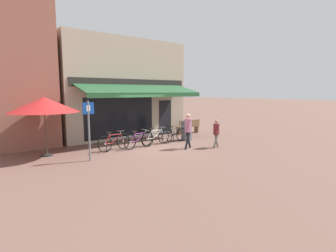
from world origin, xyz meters
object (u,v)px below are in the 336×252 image
Objects in this scene: pedestrian_adult at (188,127)px; park_bench at (188,126)px; bicycle_black at (174,135)px; cafe_parasol at (44,105)px; parking_sign at (89,124)px; litter_bin at (187,130)px; bicycle_purple at (139,140)px; pedestrian_child at (216,131)px; bicycle_silver at (156,137)px; bicycle_red at (114,142)px.

park_bench is at bearing 46.64° from pedestrian_adult.
bicycle_black is 1.07× the size of park_bench.
cafe_parasol is at bearing -171.67° from park_bench.
parking_sign is 2.28m from cafe_parasol.
bicycle_black is at bearing -9.18° from cafe_parasol.
litter_bin is at bearing -7.42° from cafe_parasol.
park_bench is (8.57, 0.71, -1.65)m from cafe_parasol.
pedestrian_child is (2.95, -2.18, 0.44)m from bicycle_purple.
bicycle_purple is 1.05m from bicycle_silver.
bicycle_red reaches higher than bicycle_purple.
litter_bin reaches higher than bicycle_red.
pedestrian_child is 0.50× the size of cafe_parasol.
bicycle_silver is at bearing 112.98° from pedestrian_adult.
bicycle_silver reaches higher than bicycle_purple.
park_bench is at bearing 17.18° from bicycle_silver.
litter_bin is (0.92, 0.07, 0.18)m from bicycle_black.
litter_bin is at bearing -131.29° from park_bench.
bicycle_black is (1.19, -0.02, -0.01)m from bicycle_silver.
litter_bin is 0.42× the size of cafe_parasol.
cafe_parasol is at bearing 172.58° from litter_bin.
bicycle_silver is (1.05, 0.09, 0.02)m from bicycle_purple.
pedestrian_adult is at bearing -24.73° from cafe_parasol.
pedestrian_adult is at bearing -50.04° from bicycle_purple.
bicycle_red is 1.17m from bicycle_purple.
bicycle_purple is 2.40m from pedestrian_adult.
bicycle_silver is 1.34× the size of pedestrian_child.
bicycle_black is (2.24, 0.07, 0.01)m from bicycle_purple.
pedestrian_adult is at bearing -109.19° from bicycle_black.
pedestrian_child is at bearing -29.89° from pedestrian_adult.
bicycle_silver reaches higher than park_bench.
park_bench is (2.53, 1.69, 0.07)m from bicycle_black.
bicycle_silver is at bearing 176.74° from bicycle_black.
bicycle_black is (3.37, -0.18, -0.00)m from bicycle_red.
pedestrian_adult is 1.39m from pedestrian_child.
pedestrian_child reaches higher than bicycle_purple.
bicycle_purple is at bearing -177.51° from litter_bin.
litter_bin is 0.49× the size of parking_sign.
bicycle_black is 0.75× the size of parking_sign.
bicycle_red is 3.44m from pedestrian_adult.
pedestrian_child is at bearing -111.14° from park_bench.
bicycle_black is 1.53× the size of litter_bin.
pedestrian_child is 0.83× the size of park_bench.
bicycle_purple is 3.00m from parking_sign.
bicycle_silver is at bearing -152.28° from park_bench.
pedestrian_adult reaches higher than bicycle_black.
pedestrian_child is 5.84m from parking_sign.
parking_sign reaches higher than bicycle_silver.
bicycle_silver is at bearing -4.30° from bicycle_purple.
litter_bin is (0.20, 2.32, -0.25)m from pedestrian_child.
parking_sign is at bearing -59.25° from cafe_parasol.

